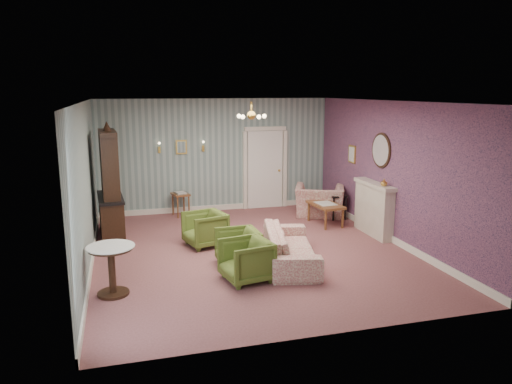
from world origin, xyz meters
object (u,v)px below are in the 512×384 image
object	(u,v)px
side_table_black	(337,207)
pedestal_table	(112,270)
olive_chair_b	(238,246)
coffee_table	(325,214)
wingback_chair	(320,196)
olive_chair_c	(205,227)
olive_chair_a	(246,258)
sofa_chintz	(290,241)
fireplace	(374,209)
dresser	(109,181)

from	to	relation	value
side_table_black	pedestal_table	distance (m)	6.18
olive_chair_b	side_table_black	bearing A→B (deg)	126.73
coffee_table	side_table_black	xyz separation A→B (m)	(0.47, 0.39, 0.05)
wingback_chair	side_table_black	world-z (taller)	wingback_chair
side_table_black	pedestal_table	world-z (taller)	pedestal_table
wingback_chair	side_table_black	xyz separation A→B (m)	(0.29, -0.40, -0.21)
olive_chair_c	coffee_table	distance (m)	3.11
olive_chair_a	coffee_table	distance (m)	3.90
sofa_chintz	side_table_black	distance (m)	3.39
sofa_chintz	pedestal_table	xyz separation A→B (m)	(-3.12, -0.62, -0.02)
sofa_chintz	fireplace	world-z (taller)	fireplace
olive_chair_a	side_table_black	size ratio (longest dim) A/B	1.26
olive_chair_c	wingback_chair	bearing A→B (deg)	102.48
fireplace	side_table_black	world-z (taller)	fireplace
pedestal_table	wingback_chair	bearing A→B (deg)	36.31
fireplace	side_table_black	xyz separation A→B (m)	(-0.21, 1.42, -0.27)
olive_chair_c	sofa_chintz	size ratio (longest dim) A/B	0.36
side_table_black	sofa_chintz	bearing A→B (deg)	-129.03
olive_chair_a	olive_chair_b	size ratio (longest dim) A/B	1.05
wingback_chair	sofa_chintz	bearing A→B (deg)	82.33
wingback_chair	olive_chair_c	bearing A→B (deg)	50.56
fireplace	olive_chair_a	bearing A→B (deg)	-151.29
olive_chair_c	dresser	bearing A→B (deg)	-137.93
olive_chair_c	fireplace	distance (m)	3.69
olive_chair_b	fireplace	distance (m)	3.48
dresser	coffee_table	bearing A→B (deg)	-8.32
olive_chair_a	wingback_chair	xyz separation A→B (m)	(2.84, 3.65, 0.13)
sofa_chintz	olive_chair_c	bearing A→B (deg)	55.72
olive_chair_c	sofa_chintz	distance (m)	1.95
olive_chair_b	pedestal_table	bearing A→B (deg)	-73.32
olive_chair_b	sofa_chintz	size ratio (longest dim) A/B	0.34
wingback_chair	olive_chair_a	bearing A→B (deg)	75.77
sofa_chintz	fireplace	distance (m)	2.64
olive_chair_c	side_table_black	world-z (taller)	olive_chair_c
sofa_chintz	dresser	size ratio (longest dim) A/B	0.89
coffee_table	side_table_black	bearing A→B (deg)	39.63
sofa_chintz	side_table_black	world-z (taller)	sofa_chintz
coffee_table	dresser	bearing A→B (deg)	175.42
sofa_chintz	side_table_black	bearing A→B (deg)	-26.65
dresser	fireplace	world-z (taller)	dresser
dresser	olive_chair_a	bearing A→B (deg)	-59.94
olive_chair_b	pedestal_table	size ratio (longest dim) A/B	0.92
fireplace	pedestal_table	bearing A→B (deg)	-161.49
olive_chair_b	fireplace	bearing A→B (deg)	105.87
olive_chair_a	side_table_black	xyz separation A→B (m)	(3.13, 3.25, -0.08)
coffee_table	pedestal_table	xyz separation A→B (m)	(-4.79, -2.86, 0.14)
wingback_chair	pedestal_table	bearing A→B (deg)	59.95
olive_chair_b	side_table_black	distance (m)	3.98
olive_chair_a	fireplace	xyz separation A→B (m)	(3.34, 1.83, 0.20)
sofa_chintz	olive_chair_b	bearing A→B (deg)	94.94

